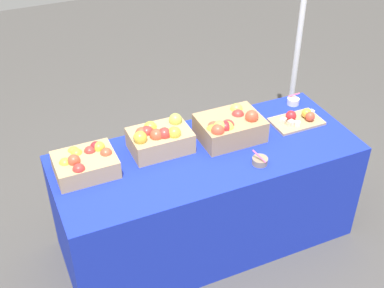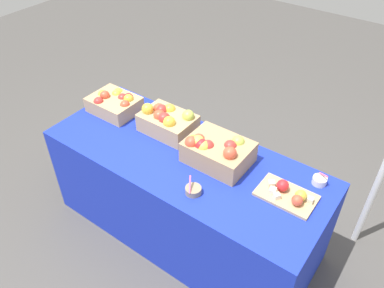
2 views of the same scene
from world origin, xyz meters
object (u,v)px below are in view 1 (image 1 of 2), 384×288
at_px(apple_crate_right, 229,127).
at_px(cutting_board_front, 298,119).
at_px(apple_crate_middle, 159,138).
at_px(sample_bowl_mid, 260,161).
at_px(sample_bowl_near, 293,101).
at_px(apple_crate_left, 85,163).
at_px(tent_pole, 301,23).

xyz_separation_m(apple_crate_right, cutting_board_front, (0.51, -0.02, -0.06)).
relative_size(apple_crate_middle, sample_bowl_mid, 3.68).
bearing_deg(apple_crate_middle, apple_crate_right, -8.91).
bearing_deg(sample_bowl_mid, apple_crate_right, 99.44).
xyz_separation_m(cutting_board_front, sample_bowl_mid, (-0.46, -0.29, -0.01)).
bearing_deg(sample_bowl_mid, sample_bowl_near, 41.88).
height_order(apple_crate_left, sample_bowl_near, apple_crate_left).
height_order(sample_bowl_mid, tent_pole, tent_pole).
distance_m(cutting_board_front, sample_bowl_near, 0.24).
xyz_separation_m(apple_crate_left, apple_crate_middle, (0.47, 0.03, 0.02)).
xyz_separation_m(apple_crate_right, sample_bowl_mid, (0.05, -0.31, -0.07)).
bearing_deg(apple_crate_right, apple_crate_left, 177.74).
xyz_separation_m(apple_crate_middle, apple_crate_right, (0.44, -0.07, 0.00)).
distance_m(apple_crate_left, cutting_board_front, 1.42).
height_order(apple_crate_right, tent_pole, tent_pole).
bearing_deg(tent_pole, apple_crate_left, -162.75).
bearing_deg(tent_pole, sample_bowl_near, -124.61).
bearing_deg(sample_bowl_near, apple_crate_middle, -173.23).
bearing_deg(apple_crate_middle, sample_bowl_mid, -37.38).
bearing_deg(apple_crate_right, sample_bowl_near, 17.65).
xyz_separation_m(apple_crate_middle, cutting_board_front, (0.95, -0.09, -0.06)).
relative_size(apple_crate_middle, cutting_board_front, 1.11).
bearing_deg(sample_bowl_mid, apple_crate_left, 160.37).
distance_m(apple_crate_right, sample_bowl_near, 0.64).
bearing_deg(sample_bowl_near, cutting_board_front, -115.24).
bearing_deg(tent_pole, sample_bowl_mid, -132.82).
relative_size(apple_crate_middle, sample_bowl_near, 4.19).
distance_m(apple_crate_middle, apple_crate_right, 0.45).
bearing_deg(apple_crate_left, sample_bowl_near, 5.94).
relative_size(sample_bowl_mid, tent_pole, 0.04).
bearing_deg(tent_pole, apple_crate_middle, -158.44).
xyz_separation_m(apple_crate_middle, sample_bowl_near, (1.05, 0.13, -0.06)).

